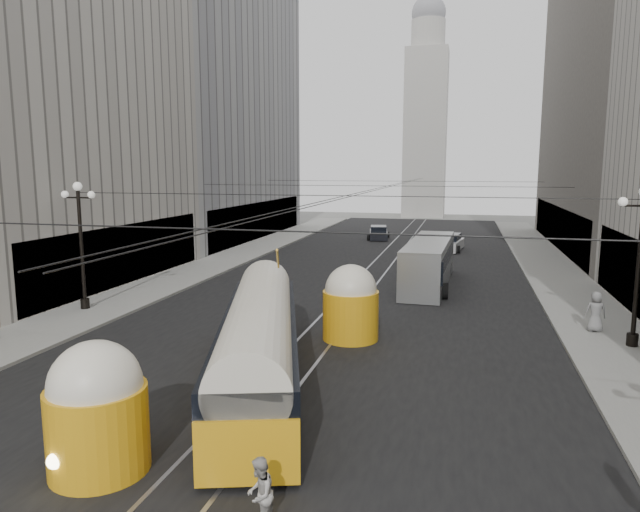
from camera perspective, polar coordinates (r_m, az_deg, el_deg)
The scene contains 16 objects.
road at distance 39.99m, azimuth 5.51°, elevation -1.60°, with size 20.00×85.00×0.02m, color black.
sidewalk_left at distance 46.55m, azimuth -8.57°, elevation -0.09°, with size 4.00×72.00×0.15m, color gray.
sidewalk_right at distance 43.43m, azimuth 22.09°, elevation -1.29°, with size 4.00×72.00×0.15m, color gray.
rail_left at distance 40.11m, azimuth 4.45°, elevation -1.56°, with size 0.12×85.00×0.04m, color gray.
rail_right at distance 39.89m, azimuth 6.58°, elevation -1.65°, with size 0.12×85.00×0.04m, color gray.
building_left_far at distance 60.64m, azimuth -11.60°, elevation 15.37°, with size 12.60×28.60×28.60m.
distant_tower at distance 86.94m, azimuth 10.55°, elevation 13.80°, with size 6.00×6.00×31.36m.
lamppost_left_mid at distance 30.79m, azimuth -22.80°, elevation 1.67°, with size 1.86×0.44×6.37m.
lamppost_right_mid at distance 25.55m, azimuth 29.32°, elevation -0.11°, with size 1.86×0.44×6.37m.
catenary at distance 38.34m, azimuth 5.59°, elevation 6.80°, with size 25.00×72.00×0.23m.
streetcar at distance 19.02m, azimuth -6.09°, elevation -8.39°, with size 6.14×14.35×3.26m.
city_bus at distance 35.76m, azimuth 10.84°, elevation -0.48°, with size 2.73×11.05×2.79m.
sedan_white_far at distance 51.34m, azimuth 12.79°, elevation 1.28°, with size 2.60×4.90×1.47m.
sedan_dark_far at distance 58.38m, azimuth 5.87°, elevation 2.29°, with size 2.41×4.50×1.35m.
pedestrian_crossing_b at distance 12.39m, azimuth -6.06°, elevation -22.60°, with size 0.74×0.57×1.51m, color #B4AFA8.
pedestrian_sidewalk_right at distance 27.53m, azimuth 25.85°, elevation -5.02°, with size 0.87×0.53×1.78m, color slate.
Camera 1 is at (5.85, -6.40, 7.21)m, focal length 32.00 mm.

